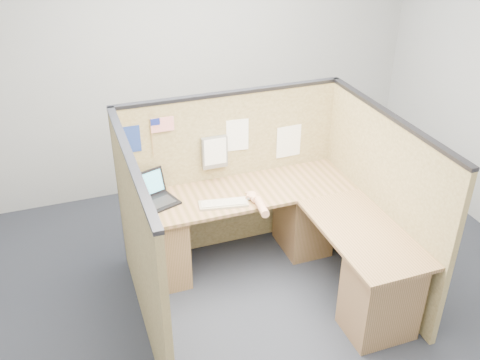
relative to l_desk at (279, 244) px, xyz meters
name	(u,v)px	position (x,y,z in m)	size (l,w,h in m)	color
floor	(271,306)	(-0.18, -0.29, -0.39)	(5.00, 5.00, 0.00)	black
wall_back	(192,63)	(-0.18, 1.96, 1.01)	(5.00, 5.00, 0.00)	#9EA0A3
cubicle_partitions	(254,202)	(-0.18, 0.14, 0.38)	(2.06, 1.83, 1.53)	brown
l_desk	(279,244)	(0.00, 0.00, 0.00)	(1.95, 1.75, 0.73)	brown
laptop	(155,195)	(-0.93, 0.50, 0.40)	(0.39, 0.41, 0.24)	black
keyboard	(223,204)	(-0.41, 0.24, 0.35)	(0.43, 0.21, 0.03)	gray
mouse	(252,197)	(-0.16, 0.25, 0.36)	(0.10, 0.06, 0.04)	silver
hand_forearm	(258,203)	(-0.15, 0.12, 0.37)	(0.10, 0.36, 0.08)	tan
blue_poster	(130,140)	(-1.06, 0.68, 0.84)	(0.18, 0.00, 0.23)	navy
american_flag	(160,126)	(-0.81, 0.67, 0.93)	(0.20, 0.01, 0.34)	olive
file_holder	(215,152)	(-0.35, 0.66, 0.62)	(0.23, 0.05, 0.29)	slate
paper_left	(236,135)	(-0.15, 0.68, 0.74)	(0.23, 0.00, 0.29)	white
paper_right	(289,141)	(0.37, 0.68, 0.59)	(0.24, 0.00, 0.31)	white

